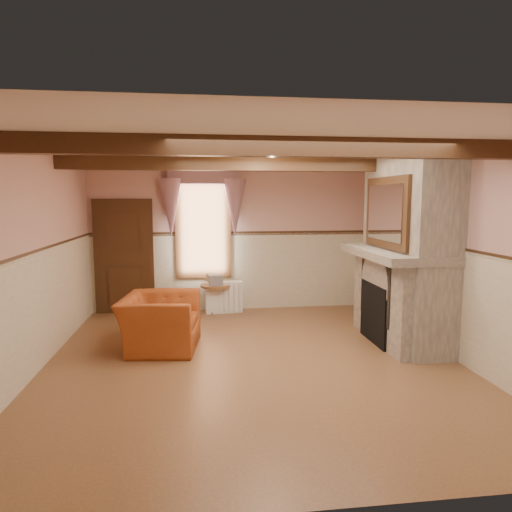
{
  "coord_description": "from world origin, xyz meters",
  "views": [
    {
      "loc": [
        -0.71,
        -5.87,
        2.18
      ],
      "look_at": [
        0.15,
        0.8,
        1.33
      ],
      "focal_mm": 32.0,
      "sensor_mm": 36.0,
      "label": 1
    }
  ],
  "objects": [
    {
      "name": "floor",
      "position": [
        0.0,
        0.0,
        0.0
      ],
      "size": [
        5.5,
        6.0,
        0.01
      ],
      "primitive_type": "cube",
      "color": "brown",
      "rests_on": "ground"
    },
    {
      "name": "ceiling",
      "position": [
        0.0,
        0.0,
        2.8
      ],
      "size": [
        5.5,
        6.0,
        0.01
      ],
      "primitive_type": "cube",
      "color": "silver",
      "rests_on": "wall_back"
    },
    {
      "name": "wall_back",
      "position": [
        0.0,
        3.0,
        1.4
      ],
      "size": [
        5.5,
        0.02,
        2.8
      ],
      "primitive_type": "cube",
      "color": "tan",
      "rests_on": "floor"
    },
    {
      "name": "wall_front",
      "position": [
        0.0,
        -3.0,
        1.4
      ],
      "size": [
        5.5,
        0.02,
        2.8
      ],
      "primitive_type": "cube",
      "color": "tan",
      "rests_on": "floor"
    },
    {
      "name": "wall_left",
      "position": [
        -2.75,
        0.0,
        1.4
      ],
      "size": [
        0.02,
        6.0,
        2.8
      ],
      "primitive_type": "cube",
      "color": "tan",
      "rests_on": "floor"
    },
    {
      "name": "wall_right",
      "position": [
        2.75,
        0.0,
        1.4
      ],
      "size": [
        0.02,
        6.0,
        2.8
      ],
      "primitive_type": "cube",
      "color": "tan",
      "rests_on": "floor"
    },
    {
      "name": "wainscot",
      "position": [
        0.0,
        0.0,
        0.75
      ],
      "size": [
        5.5,
        6.0,
        1.5
      ],
      "primitive_type": null,
      "color": "beige",
      "rests_on": "floor"
    },
    {
      "name": "chair_rail",
      "position": [
        0.0,
        0.0,
        1.5
      ],
      "size": [
        5.5,
        6.0,
        0.08
      ],
      "primitive_type": null,
      "color": "black",
      "rests_on": "wainscot"
    },
    {
      "name": "firebox",
      "position": [
        2.0,
        0.6,
        0.45
      ],
      "size": [
        0.2,
        0.95,
        0.9
      ],
      "primitive_type": "cube",
      "color": "black",
      "rests_on": "floor"
    },
    {
      "name": "armchair",
      "position": [
        -1.27,
        0.72,
        0.39
      ],
      "size": [
        1.18,
        1.31,
        0.78
      ],
      "primitive_type": "imported",
      "rotation": [
        0.0,
        0.0,
        1.45
      ],
      "color": "#994219",
      "rests_on": "floor"
    },
    {
      "name": "side_table",
      "position": [
        -0.38,
        2.7,
        0.28
      ],
      "size": [
        0.63,
        0.63,
        0.55
      ],
      "primitive_type": "cylinder",
      "rotation": [
        0.0,
        0.0,
        0.09
      ],
      "color": "brown",
      "rests_on": "floor"
    },
    {
      "name": "book_stack",
      "position": [
        -0.4,
        2.69,
        0.65
      ],
      "size": [
        0.31,
        0.36,
        0.2
      ],
      "primitive_type": "cube",
      "rotation": [
        0.0,
        0.0,
        0.18
      ],
      "color": "#B7AD8C",
      "rests_on": "side_table"
    },
    {
      "name": "radiator",
      "position": [
        -0.23,
        2.7,
        0.3
      ],
      "size": [
        0.71,
        0.24,
        0.6
      ],
      "primitive_type": "cube",
      "rotation": [
        0.0,
        0.0,
        0.08
      ],
      "color": "white",
      "rests_on": "floor"
    },
    {
      "name": "bowl",
      "position": [
        2.24,
        0.68,
        1.46
      ],
      "size": [
        0.31,
        0.31,
        0.08
      ],
      "primitive_type": "imported",
      "color": "brown",
      "rests_on": "mantel"
    },
    {
      "name": "mantel_clock",
      "position": [
        2.24,
        1.4,
        1.52
      ],
      "size": [
        0.14,
        0.24,
        0.2
      ],
      "primitive_type": "cube",
      "color": "black",
      "rests_on": "mantel"
    },
    {
      "name": "oil_lamp",
      "position": [
        2.24,
        0.84,
        1.56
      ],
      "size": [
        0.11,
        0.11,
        0.28
      ],
      "primitive_type": "cylinder",
      "color": "#B37C32",
      "rests_on": "mantel"
    },
    {
      "name": "candle_red",
      "position": [
        2.24,
        -0.09,
        1.5
      ],
      "size": [
        0.06,
        0.06,
        0.16
      ],
      "primitive_type": "cylinder",
      "color": "maroon",
      "rests_on": "mantel"
    },
    {
      "name": "jar_yellow",
      "position": [
        2.24,
        0.34,
        1.48
      ],
      "size": [
        0.06,
        0.06,
        0.12
      ],
      "primitive_type": "cylinder",
      "color": "gold",
      "rests_on": "mantel"
    },
    {
      "name": "fireplace",
      "position": [
        2.42,
        0.6,
        1.4
      ],
      "size": [
        0.85,
        2.0,
        2.8
      ],
      "primitive_type": "cube",
      "color": "gray",
      "rests_on": "floor"
    },
    {
      "name": "mantel",
      "position": [
        2.24,
        0.6,
        1.36
      ],
      "size": [
        1.05,
        2.05,
        0.12
      ],
      "primitive_type": "cube",
      "color": "gray",
      "rests_on": "fireplace"
    },
    {
      "name": "overmantel_mirror",
      "position": [
        2.06,
        0.6,
        1.97
      ],
      "size": [
        0.06,
        1.44,
        1.04
      ],
      "primitive_type": "cube",
      "color": "silver",
      "rests_on": "fireplace"
    },
    {
      "name": "door",
      "position": [
        -2.1,
        2.94,
        1.05
      ],
      "size": [
        1.1,
        0.1,
        2.1
      ],
      "primitive_type": "cube",
      "color": "black",
      "rests_on": "floor"
    },
    {
      "name": "window",
      "position": [
        -0.6,
        2.97,
        1.65
      ],
      "size": [
        1.06,
        0.08,
        2.02
      ],
      "primitive_type": "cube",
      "color": "white",
      "rests_on": "wall_back"
    },
    {
      "name": "window_drapes",
      "position": [
        -0.6,
        2.88,
        2.25
      ],
      "size": [
        1.3,
        0.14,
        1.4
      ],
      "primitive_type": "cube",
      "color": "gray",
      "rests_on": "wall_back"
    },
    {
      "name": "ceiling_beam_front",
      "position": [
        0.0,
        -1.2,
        2.7
      ],
      "size": [
        5.5,
        0.18,
        0.2
      ],
      "primitive_type": "cube",
      "color": "black",
      "rests_on": "ceiling"
    },
    {
      "name": "ceiling_beam_back",
      "position": [
        0.0,
        1.2,
        2.7
      ],
      "size": [
        5.5,
        0.18,
        0.2
      ],
      "primitive_type": "cube",
      "color": "black",
      "rests_on": "ceiling"
    }
  ]
}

